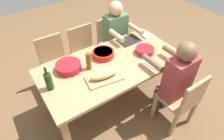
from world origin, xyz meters
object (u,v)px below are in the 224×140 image
at_px(serving_bowl_greens, 68,66).
at_px(beer_bottle, 89,61).
at_px(chair_far_left, 55,61).
at_px(diner_far_right, 117,34).
at_px(dining_table, 112,68).
at_px(wine_bottle, 49,81).
at_px(bread_loaf, 104,74).
at_px(chair_far_center, 85,50).
at_px(serving_bowl_salad, 103,53).
at_px(chair_far_right, 110,41).
at_px(chair_near_right, 183,100).
at_px(diner_near_right, 175,78).
at_px(napkin_stack, 147,35).
at_px(cutting_board, 104,78).
at_px(serving_bowl_fruit, 145,50).
at_px(wine_glass, 176,52).

height_order(serving_bowl_greens, beer_bottle, beer_bottle).
bearing_deg(chair_far_left, diner_far_right, -10.62).
xyz_separation_m(dining_table, wine_bottle, (-0.77, 0.02, 0.19)).
bearing_deg(dining_table, serving_bowl_greens, 158.39).
xyz_separation_m(serving_bowl_greens, bread_loaf, (0.26, -0.37, 0.02)).
height_order(chair_far_center, serving_bowl_salad, chair_far_center).
relative_size(chair_far_right, chair_near_right, 1.00).
distance_m(chair_near_right, diner_near_right, 0.28).
distance_m(dining_table, chair_far_right, 0.93).
bearing_deg(napkin_stack, dining_table, -162.75).
relative_size(chair_near_right, napkin_stack, 6.07).
relative_size(chair_far_center, cutting_board, 2.12).
bearing_deg(cutting_board, serving_bowl_fruit, 9.43).
bearing_deg(chair_far_right, serving_bowl_greens, -149.38).
relative_size(chair_near_right, bread_loaf, 2.66).
height_order(chair_far_left, diner_near_right, diner_near_right).
distance_m(diner_far_right, chair_near_right, 1.37).
distance_m(dining_table, wine_glass, 0.82).
bearing_deg(wine_glass, chair_far_center, 121.09).
height_order(chair_far_right, diner_far_right, diner_far_right).
height_order(serving_bowl_fruit, bread_loaf, bread_loaf).
xyz_separation_m(chair_near_right, wine_bottle, (-1.26, 0.79, 0.37)).
distance_m(serving_bowl_salad, napkin_stack, 0.80).
distance_m(chair_far_center, wine_bottle, 1.14).
height_order(chair_far_right, napkin_stack, chair_far_right).
height_order(dining_table, serving_bowl_greens, serving_bowl_greens).
bearing_deg(diner_far_right, diner_near_right, -90.00).
distance_m(chair_far_left, wine_bottle, 0.88).
xyz_separation_m(wine_bottle, beer_bottle, (0.49, 0.05, 0.00)).
height_order(diner_far_right, beer_bottle, diner_far_right).
distance_m(chair_near_right, napkin_stack, 1.09).
distance_m(serving_bowl_greens, wine_bottle, 0.34).
relative_size(serving_bowl_salad, bread_loaf, 0.86).
distance_m(chair_near_right, wine_bottle, 1.53).
distance_m(diner_far_right, cutting_board, 1.05).
relative_size(chair_far_left, wine_bottle, 2.93).
height_order(chair_near_right, serving_bowl_greens, chair_near_right).
relative_size(chair_near_right, serving_bowl_fruit, 3.55).
xyz_separation_m(dining_table, wine_glass, (0.69, -0.38, 0.20)).
relative_size(serving_bowl_fruit, wine_glass, 1.44).
height_order(diner_far_right, bread_loaf, diner_far_right).
height_order(beer_bottle, wine_glass, beer_bottle).
bearing_deg(serving_bowl_greens, chair_near_right, -44.60).
xyz_separation_m(dining_table, serving_bowl_fruit, (0.48, -0.06, 0.13)).
height_order(chair_far_right, beer_bottle, beer_bottle).
height_order(diner_near_right, cutting_board, diner_near_right).
height_order(chair_far_center, diner_near_right, diner_near_right).
relative_size(chair_near_right, cutting_board, 2.12).
relative_size(serving_bowl_salad, beer_bottle, 1.25).
bearing_deg(chair_far_left, wine_glass, -44.18).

